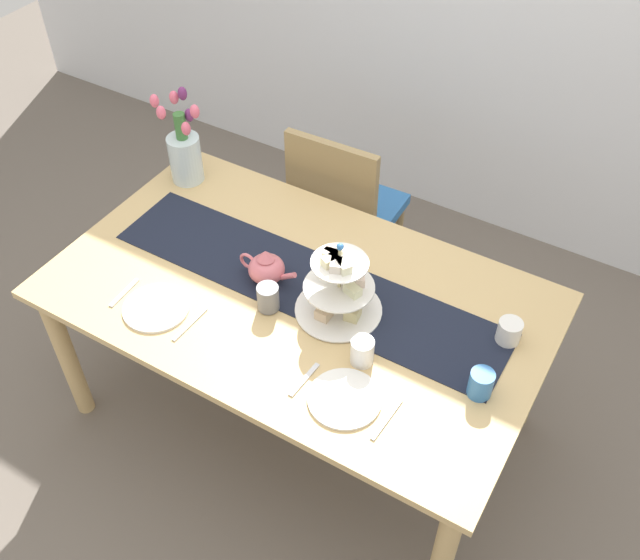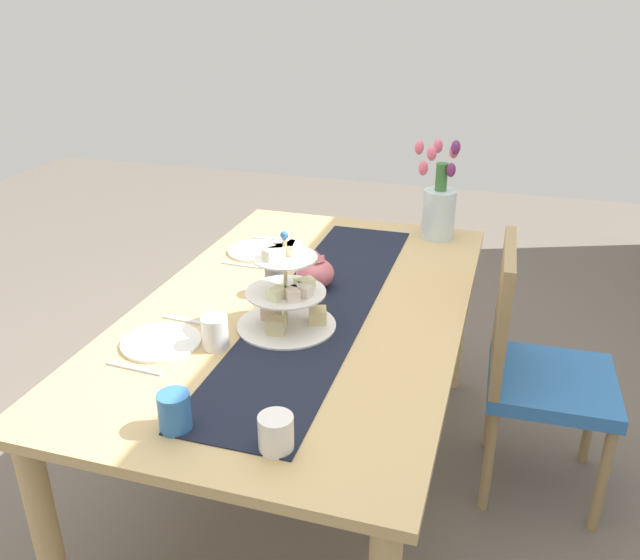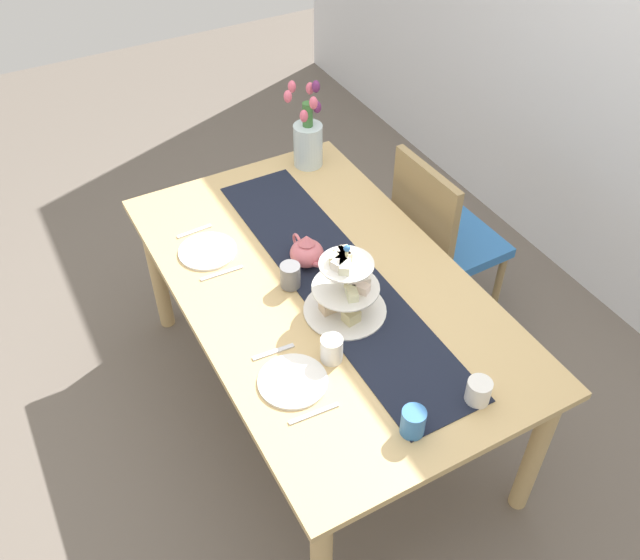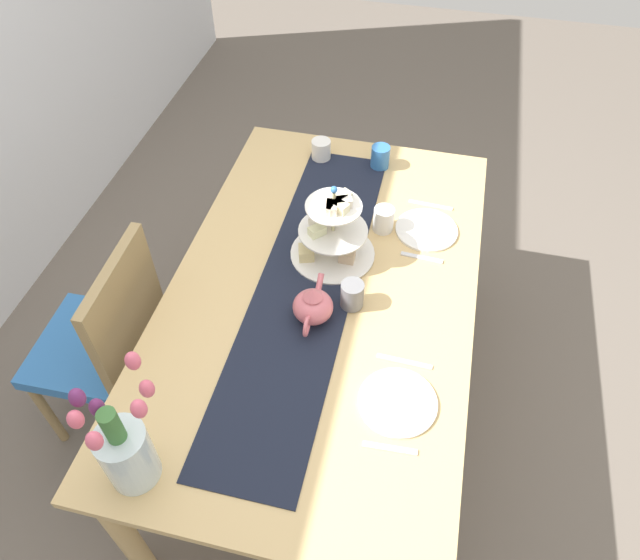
% 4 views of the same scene
% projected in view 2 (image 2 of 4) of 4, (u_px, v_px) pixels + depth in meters
% --- Properties ---
extents(ground_plane, '(8.00, 8.00, 0.00)m').
position_uv_depth(ground_plane, '(306.00, 479.00, 2.42)').
color(ground_plane, '#6B6056').
extents(dining_table, '(1.74, 1.02, 0.73)m').
position_uv_depth(dining_table, '(304.00, 328.00, 2.16)').
color(dining_table, tan).
rests_on(dining_table, ground_plane).
extents(chair_left, '(0.43, 0.43, 0.91)m').
position_uv_depth(chair_left, '(532.00, 362.00, 2.21)').
color(chair_left, '#9C8254').
rests_on(chair_left, ground_plane).
extents(table_runner, '(1.49, 0.32, 0.00)m').
position_uv_depth(table_runner, '(320.00, 305.00, 2.10)').
color(table_runner, black).
rests_on(table_runner, dining_table).
extents(tiered_cake_stand, '(0.30, 0.30, 0.30)m').
position_uv_depth(tiered_cake_stand, '(287.00, 295.00, 1.93)').
color(tiered_cake_stand, beige).
rests_on(tiered_cake_stand, table_runner).
extents(teapot, '(0.24, 0.13, 0.14)m').
position_uv_depth(teapot, '(315.00, 272.00, 2.21)').
color(teapot, '#D66B75').
rests_on(teapot, table_runner).
extents(tulip_vase, '(0.23, 0.18, 0.40)m').
position_uv_depth(tulip_vase, '(439.00, 205.00, 2.62)').
color(tulip_vase, silver).
rests_on(tulip_vase, dining_table).
extents(cream_jug, '(0.08, 0.08, 0.08)m').
position_uv_depth(cream_jug, '(276.00, 433.00, 1.44)').
color(cream_jug, white).
rests_on(cream_jug, dining_table).
extents(dinner_plate_left, '(0.23, 0.23, 0.01)m').
position_uv_depth(dinner_plate_left, '(258.00, 251.00, 2.53)').
color(dinner_plate_left, white).
rests_on(dinner_plate_left, dining_table).
extents(fork_left, '(0.02, 0.15, 0.01)m').
position_uv_depth(fork_left, '(271.00, 239.00, 2.66)').
color(fork_left, silver).
rests_on(fork_left, dining_table).
extents(knife_left, '(0.02, 0.17, 0.01)m').
position_uv_depth(knife_left, '(243.00, 265.00, 2.40)').
color(knife_left, silver).
rests_on(knife_left, dining_table).
extents(dinner_plate_right, '(0.23, 0.23, 0.01)m').
position_uv_depth(dinner_plate_right, '(161.00, 342.00, 1.88)').
color(dinner_plate_right, white).
rests_on(dinner_plate_right, dining_table).
extents(fork_right, '(0.03, 0.15, 0.01)m').
position_uv_depth(fork_right, '(185.00, 320.00, 2.01)').
color(fork_right, silver).
rests_on(fork_right, dining_table).
extents(knife_right, '(0.02, 0.17, 0.01)m').
position_uv_depth(knife_right, '(134.00, 368.00, 1.76)').
color(knife_right, silver).
rests_on(knife_right, dining_table).
extents(mug_grey, '(0.08, 0.08, 0.09)m').
position_uv_depth(mug_grey, '(276.00, 279.00, 2.17)').
color(mug_grey, slate).
rests_on(mug_grey, table_runner).
extents(mug_white_text, '(0.08, 0.08, 0.09)m').
position_uv_depth(mug_white_text, '(215.00, 333.00, 1.84)').
color(mug_white_text, white).
rests_on(mug_white_text, dining_table).
extents(mug_orange, '(0.08, 0.08, 0.09)m').
position_uv_depth(mug_orange, '(175.00, 412.00, 1.50)').
color(mug_orange, '#3370B7').
rests_on(mug_orange, dining_table).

